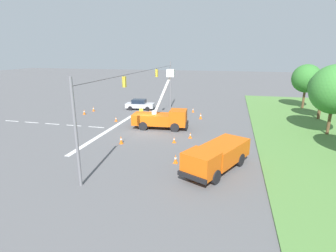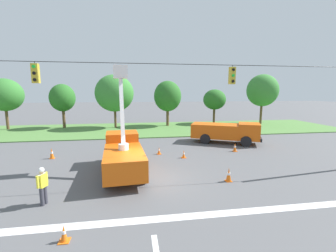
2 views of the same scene
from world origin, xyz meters
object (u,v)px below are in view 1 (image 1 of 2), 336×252
utility_truck_support_near (217,155)px  traffic_cone_foreground_right (190,135)px  traffic_cone_mid_right (116,119)px  sedan_silver (140,104)px  traffic_cone_lane_edge_b (93,109)px  traffic_cone_far_right (121,140)px  tree_centre (335,89)px  utility_truck_bucket_lift (162,117)px  traffic_cone_lane_edge_a (150,112)px  tree_far_west (306,79)px  traffic_cone_foreground_left (193,110)px  road_worker (141,112)px  traffic_cone_far_left (201,116)px  traffic_cone_near_bucket (174,140)px  tree_west (323,87)px  traffic_cone_mid_left (176,159)px  traffic_cone_centre_line (84,112)px

utility_truck_support_near → traffic_cone_foreground_right: utility_truck_support_near is taller
traffic_cone_mid_right → sedan_silver: bearing=176.0°
traffic_cone_lane_edge_b → traffic_cone_far_right: traffic_cone_far_right is taller
tree_centre → utility_truck_bucket_lift: bearing=-84.1°
traffic_cone_lane_edge_a → tree_far_west: bearing=114.0°
traffic_cone_far_right → traffic_cone_foreground_left: bearing=162.9°
road_worker → traffic_cone_foreground_right: 9.73m
traffic_cone_far_left → utility_truck_support_near: bearing=11.2°
traffic_cone_near_bucket → tree_west: bearing=129.2°
road_worker → traffic_cone_mid_left: bearing=30.0°
utility_truck_support_near → traffic_cone_mid_left: size_ratio=9.47×
utility_truck_support_near → traffic_cone_foreground_left: size_ratio=10.24×
traffic_cone_lane_edge_a → traffic_cone_centre_line: 9.41m
tree_far_west → traffic_cone_foreground_right: 24.30m
utility_truck_bucket_lift → traffic_cone_near_bucket: size_ratio=11.09×
traffic_cone_near_bucket → traffic_cone_lane_edge_a: (-10.72, -5.88, 0.09)m
utility_truck_support_near → traffic_cone_centre_line: utility_truck_support_near is taller
utility_truck_bucket_lift → traffic_cone_mid_left: utility_truck_bucket_lift is taller
traffic_cone_mid_right → traffic_cone_foreground_left: bearing=130.7°
sedan_silver → traffic_cone_foreground_right: 15.58m
tree_far_west → utility_truck_support_near: bearing=-24.4°
tree_centre → traffic_cone_foreground_left: tree_centre is taller
utility_truck_bucket_lift → traffic_cone_foreground_right: utility_truck_bucket_lift is taller
traffic_cone_far_right → traffic_cone_centre_line: 14.43m
utility_truck_bucket_lift → traffic_cone_lane_edge_b: 14.06m
traffic_cone_centre_line → utility_truck_bucket_lift: bearing=71.5°
traffic_cone_mid_left → traffic_cone_lane_edge_b: 22.49m
traffic_cone_foreground_right → traffic_cone_centre_line: (-6.95, -16.39, 0.07)m
tree_west → road_worker: tree_west is taller
tree_far_west → traffic_cone_mid_left: size_ratio=9.26×
utility_truck_bucket_lift → traffic_cone_mid_right: 6.93m
traffic_cone_foreground_right → traffic_cone_lane_edge_a: bearing=-141.2°
traffic_cone_lane_edge_b → traffic_cone_far_right: 15.98m
traffic_cone_foreground_left → traffic_cone_lane_edge_b: size_ratio=0.92×
tree_centre → utility_truck_support_near: tree_centre is taller
traffic_cone_lane_edge_b → traffic_cone_foreground_right: bearing=60.4°
tree_far_west → utility_truck_bucket_lift: size_ratio=1.01×
tree_centre → traffic_cone_foreground_right: (4.55, -14.11, -4.60)m
sedan_silver → traffic_cone_centre_line: sedan_silver is taller
traffic_cone_foreground_left → traffic_cone_near_bucket: 13.86m
utility_truck_support_near → traffic_cone_mid_left: 3.39m
traffic_cone_lane_edge_b → traffic_cone_far_left: 16.26m
tree_west → traffic_cone_mid_right: 26.81m
tree_far_west → utility_truck_bucket_lift: tree_far_west is taller
utility_truck_bucket_lift → traffic_cone_mid_left: (9.28, 3.60, -0.98)m
traffic_cone_foreground_right → traffic_cone_mid_left: 6.57m
traffic_cone_lane_edge_a → traffic_cone_lane_edge_b: size_ratio=1.05×
road_worker → traffic_cone_centre_line: bearing=-95.1°
traffic_cone_far_left → traffic_cone_far_right: bearing=-28.4°
road_worker → tree_west: bearing=103.7°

